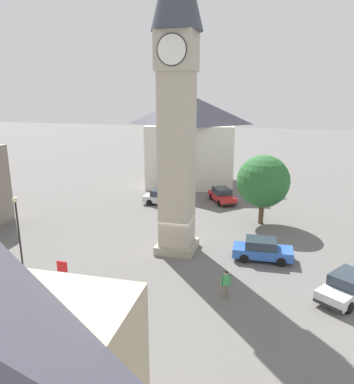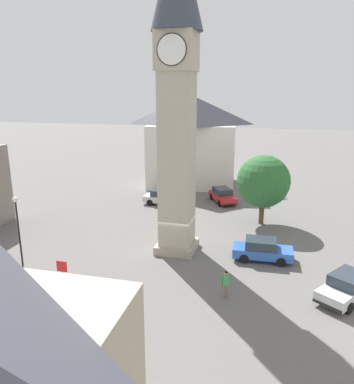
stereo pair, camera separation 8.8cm
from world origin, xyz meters
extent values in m
plane|color=#605E5B|center=(0.00, 0.00, 0.00)|extent=(200.00, 200.00, 0.00)
cube|color=gray|center=(0.00, 0.00, 0.30)|extent=(2.80, 2.80, 0.60)
cube|color=#ADA38E|center=(0.00, 0.00, 6.66)|extent=(2.24, 2.24, 12.12)
cube|color=#ADA38E|center=(0.00, 0.00, 13.95)|extent=(2.51, 2.51, 2.46)
cylinder|color=white|center=(0.00, 1.28, 13.95)|extent=(1.88, 0.04, 1.88)
torus|color=black|center=(0.00, 1.29, 13.95)|extent=(1.94, 0.06, 1.94)
cube|color=black|center=(0.00, 1.32, 14.16)|extent=(0.05, 0.02, 0.53)
cube|color=black|center=(0.28, 1.32, 13.95)|extent=(0.71, 0.02, 0.04)
cylinder|color=white|center=(0.00, -1.28, 13.95)|extent=(1.88, 0.04, 1.88)
torus|color=black|center=(0.00, -1.29, 13.95)|extent=(1.94, 0.06, 1.94)
cube|color=silver|center=(-4.41, 10.86, 0.59)|extent=(4.17, 1.89, 0.64)
cube|color=#28333D|center=(-4.56, 10.87, 1.21)|extent=(2.17, 1.65, 0.64)
cylinder|color=black|center=(-3.15, 11.60, 0.32)|extent=(0.65, 0.25, 0.64)
cylinder|color=black|center=(-3.22, 10.01, 0.32)|extent=(0.65, 0.25, 0.64)
cylinder|color=black|center=(-5.60, 11.72, 0.32)|extent=(0.65, 0.25, 0.64)
cylinder|color=black|center=(-5.68, 10.12, 0.32)|extent=(0.65, 0.25, 0.64)
cube|color=black|center=(-2.39, 10.77, 0.37)|extent=(0.20, 1.67, 0.16)
cube|color=silver|center=(11.04, -4.03, 0.59)|extent=(3.74, 4.34, 0.64)
cube|color=#28333D|center=(11.13, -3.91, 1.21)|extent=(2.48, 2.61, 0.64)
cylinder|color=black|center=(10.99, -5.50, 0.32)|extent=(0.55, 0.65, 0.64)
cylinder|color=black|center=(9.68, -4.58, 0.32)|extent=(0.55, 0.65, 0.64)
cylinder|color=black|center=(11.09, -2.57, 0.32)|extent=(0.55, 0.65, 0.64)
cube|color=black|center=(9.89, -5.69, 0.37)|extent=(1.44, 1.05, 0.16)
cube|color=red|center=(1.45, 13.24, 0.59)|extent=(3.52, 4.40, 0.64)
cube|color=#28333D|center=(1.37, 13.37, 1.21)|extent=(2.40, 2.60, 0.64)
cylinder|color=black|center=(2.76, 12.57, 0.32)|extent=(0.51, 0.66, 0.64)
cylinder|color=black|center=(1.37, 11.77, 0.32)|extent=(0.51, 0.66, 0.64)
cylinder|color=black|center=(1.52, 14.70, 0.32)|extent=(0.51, 0.66, 0.64)
cylinder|color=black|center=(0.14, 13.90, 0.32)|extent=(0.51, 0.66, 0.64)
cube|color=black|center=(2.46, 11.49, 0.37)|extent=(1.50, 0.94, 0.16)
cube|color=#2D5BB7|center=(6.23, -0.04, 0.59)|extent=(4.18, 1.89, 0.64)
cube|color=#28333D|center=(6.08, -0.05, 1.21)|extent=(2.17, 1.66, 0.64)
cylinder|color=black|center=(7.42, 0.82, 0.32)|extent=(0.65, 0.25, 0.64)
cylinder|color=black|center=(7.49, -0.78, 0.32)|extent=(0.65, 0.25, 0.64)
cylinder|color=black|center=(4.96, 0.70, 0.32)|extent=(0.65, 0.25, 0.64)
cylinder|color=black|center=(5.04, -0.90, 0.32)|extent=(0.65, 0.25, 0.64)
cube|color=black|center=(8.25, 0.05, 0.37)|extent=(0.20, 1.67, 0.16)
cylinder|color=#706656|center=(4.33, -5.75, 0.41)|extent=(0.13, 0.13, 0.82)
cylinder|color=#706656|center=(4.50, -5.68, 0.41)|extent=(0.13, 0.13, 0.82)
cube|color=#3F9959|center=(4.41, -5.71, 1.12)|extent=(0.41, 0.33, 0.60)
cylinder|color=#3F9959|center=(4.19, -5.80, 1.07)|extent=(0.09, 0.09, 0.60)
cylinder|color=#3F9959|center=(4.63, -5.63, 1.07)|extent=(0.09, 0.09, 0.60)
sphere|color=beige|center=(4.41, -5.71, 1.57)|extent=(0.22, 0.22, 0.22)
sphere|color=black|center=(4.42, -5.72, 1.59)|extent=(0.20, 0.20, 0.20)
cylinder|color=brown|center=(5.75, 7.56, 1.14)|extent=(0.44, 0.44, 2.28)
sphere|color=#28602D|center=(5.75, 7.56, 3.90)|extent=(4.61, 4.61, 4.61)
cube|color=silver|center=(-3.75, 20.32, 3.79)|extent=(11.60, 9.46, 7.59)
pyramid|color=#383842|center=(-3.75, 20.32, 9.32)|extent=(12.18, 9.94, 3.47)
cube|color=#422819|center=(-3.05, 16.51, 1.05)|extent=(1.10, 0.28, 2.10)
cylinder|color=black|center=(-9.49, -5.20, 2.24)|extent=(0.12, 0.12, 4.49)
sphere|color=beige|center=(-9.49, -5.20, 4.67)|extent=(0.36, 0.36, 0.36)
cylinder|color=gray|center=(-3.87, -9.05, 1.10)|extent=(0.07, 0.07, 2.20)
cube|color=red|center=(-3.87, -9.05, 2.50)|extent=(0.60, 0.04, 0.60)
camera|label=1|loc=(6.64, -24.74, 11.43)|focal=34.70mm
camera|label=2|loc=(6.73, -24.72, 11.43)|focal=34.70mm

